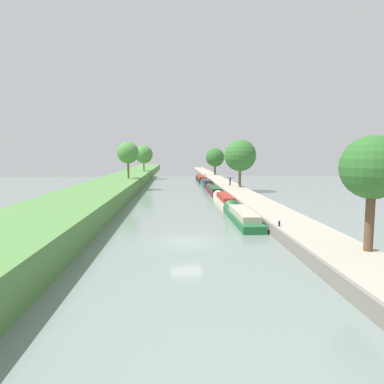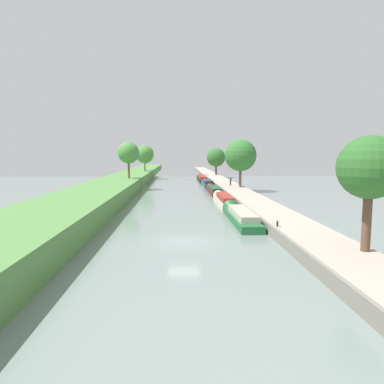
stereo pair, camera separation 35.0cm
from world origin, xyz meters
name	(u,v)px [view 1 (the left image)]	position (x,y,z in m)	size (l,w,h in m)	color
ground_plane	(186,241)	(0.00, 0.00, 0.00)	(160.00, 160.00, 0.00)	slate
left_grassy_bank	(36,229)	(-11.58, 0.00, 1.13)	(8.27, 260.00, 2.26)	#518442
right_towpath	(306,234)	(9.63, 0.00, 0.45)	(4.36, 260.00, 0.90)	#A89E8E
stone_quay	(277,234)	(7.32, 0.00, 0.48)	(0.25, 260.00, 0.95)	gray
narrowboat_green	(241,215)	(5.96, 8.35, 0.53)	(2.09, 12.67, 1.99)	#1E6033
narrowboat_cream	(224,199)	(6.02, 21.08, 0.54)	(1.81, 12.70, 1.88)	beige
narrowboat_maroon	(213,190)	(6.03, 34.40, 0.49)	(1.88, 12.94, 1.81)	maroon
narrowboat_teal	(206,183)	(6.01, 47.72, 0.56)	(2.02, 11.87, 2.07)	#195B60
narrowboat_black	(201,179)	(5.94, 62.48, 0.54)	(1.96, 15.84, 1.97)	black
tree_rightbank_near	(373,168)	(11.06, -6.46, 6.00)	(3.85, 3.85, 7.09)	brown
tree_rightbank_midnear	(240,155)	(10.93, 35.35, 6.61)	(5.73, 5.73, 8.59)	brown
tree_rightbank_midfar	(215,157)	(10.82, 73.35, 5.88)	(5.36, 5.36, 7.67)	#4C3828
tree_leftbank_downstream	(128,153)	(-9.64, 39.22, 7.10)	(4.06, 4.06, 6.90)	brown
tree_leftbank_upstream	(144,154)	(-9.25, 68.12, 6.79)	(4.90, 4.90, 7.00)	brown
person_walking	(230,181)	(9.69, 38.68, 1.77)	(0.34, 0.34, 1.66)	#282D42
mooring_bollard_near	(279,224)	(7.75, 0.98, 1.13)	(0.16, 0.16, 0.45)	black
mooring_bollard_far	(205,175)	(7.75, 70.05, 1.13)	(0.16, 0.16, 0.45)	black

